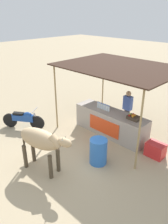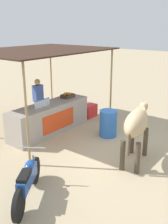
{
  "view_description": "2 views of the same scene",
  "coord_description": "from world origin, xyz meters",
  "views": [
    {
      "loc": [
        4.56,
        -3.87,
        4.42
      ],
      "look_at": [
        -0.42,
        1.16,
        1.15
      ],
      "focal_mm": 35.0,
      "sensor_mm": 36.0,
      "label": 1
    },
    {
      "loc": [
        -5.72,
        -3.6,
        3.36
      ],
      "look_at": [
        0.21,
        0.95,
        0.89
      ],
      "focal_mm": 42.0,
      "sensor_mm": 36.0,
      "label": 2
    }
  ],
  "objects": [
    {
      "name": "water_bottle_row",
      "position": [
        -0.35,
        2.15,
        1.07
      ],
      "size": [
        0.61,
        0.07,
        0.25
      ],
      "color": "silver",
      "rests_on": "stall_counter"
    },
    {
      "name": "cow",
      "position": [
        -0.08,
        -0.93,
        1.03
      ],
      "size": [
        1.85,
        0.85,
        1.44
      ],
      "color": "tan",
      "rests_on": "ground"
    },
    {
      "name": "cooler_box",
      "position": [
        1.99,
        2.1,
        0.24
      ],
      "size": [
        0.6,
        0.44,
        0.48
      ],
      "primitive_type": "cube",
      "color": "red",
      "rests_on": "ground"
    },
    {
      "name": "vendor_behind_counter",
      "position": [
        0.22,
        2.95,
        0.85
      ],
      "size": [
        0.34,
        0.22,
        1.65
      ],
      "color": "#383842",
      "rests_on": "ground"
    },
    {
      "name": "stall_awning",
      "position": [
        0.0,
        2.5,
        2.56
      ],
      "size": [
        4.2,
        3.2,
        2.66
      ],
      "color": "#382319",
      "rests_on": "ground"
    },
    {
      "name": "ground_plane",
      "position": [
        0.0,
        0.0,
        0.0
      ],
      "size": [
        60.0,
        60.0,
        0.0
      ],
      "primitive_type": "plane",
      "color": "tan"
    },
    {
      "name": "stall_counter",
      "position": [
        0.0,
        2.2,
        0.48
      ],
      "size": [
        3.0,
        0.82,
        0.96
      ],
      "color": "#9E9389",
      "rests_on": "ground"
    },
    {
      "name": "fruit_crate",
      "position": [
        0.96,
        2.25,
        1.03
      ],
      "size": [
        0.44,
        0.32,
        0.18
      ],
      "color": "#3F3326",
      "rests_on": "stall_counter"
    },
    {
      "name": "motorcycle_parked",
      "position": [
        -2.81,
        0.06,
        0.43
      ],
      "size": [
        1.54,
        1.07,
        0.9
      ],
      "color": "black",
      "rests_on": "ground"
    },
    {
      "name": "water_barrel",
      "position": [
        0.87,
        0.5,
        0.42
      ],
      "size": [
        0.55,
        0.55,
        0.85
      ],
      "primitive_type": "cylinder",
      "color": "blue",
      "rests_on": "ground"
    }
  ]
}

